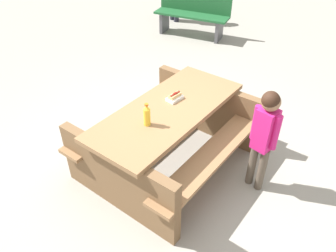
% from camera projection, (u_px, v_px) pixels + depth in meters
% --- Properties ---
extents(ground_plane, '(30.00, 30.00, 0.00)m').
position_uv_depth(ground_plane, '(168.00, 162.00, 3.83)').
color(ground_plane, gray).
rests_on(ground_plane, ground).
extents(picnic_table, '(2.13, 1.86, 0.75)m').
position_uv_depth(picnic_table, '(168.00, 132.00, 3.56)').
color(picnic_table, olive).
rests_on(picnic_table, ground).
extents(soda_bottle, '(0.07, 0.07, 0.24)m').
position_uv_depth(soda_bottle, '(147.00, 115.00, 3.09)').
color(soda_bottle, yellow).
rests_on(soda_bottle, picnic_table).
extents(hotdog_tray, '(0.21, 0.17, 0.08)m').
position_uv_depth(hotdog_tray, '(175.00, 97.00, 3.49)').
color(hotdog_tray, white).
rests_on(hotdog_tray, picnic_table).
extents(child_in_coat, '(0.22, 0.26, 1.15)m').
position_uv_depth(child_in_coat, '(265.00, 130.00, 3.11)').
color(child_in_coat, brown).
rests_on(child_in_coat, ground).
extents(park_bench_near, '(0.51, 1.53, 0.85)m').
position_uv_depth(park_bench_near, '(193.00, 13.00, 6.68)').
color(park_bench_near, '#1E592D').
rests_on(park_bench_near, ground).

